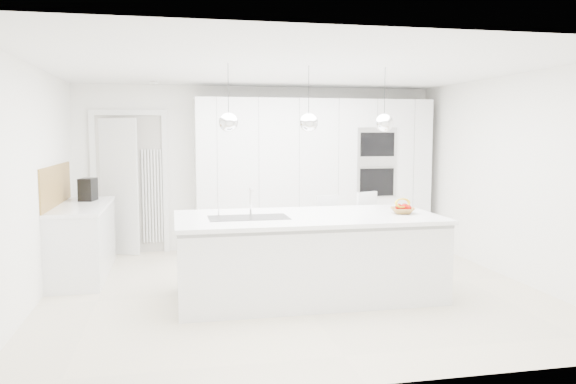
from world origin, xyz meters
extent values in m
plane|color=beige|center=(0.00, 0.00, 0.00)|extent=(5.50, 5.50, 0.00)
plane|color=white|center=(0.00, 2.50, 1.25)|extent=(5.50, 0.00, 5.50)
plane|color=white|center=(-2.75, 0.00, 1.25)|extent=(0.00, 5.00, 5.00)
plane|color=white|center=(0.00, 0.00, 2.50)|extent=(5.50, 5.50, 0.00)
cube|color=white|center=(0.80, 2.20, 1.15)|extent=(3.60, 0.60, 2.30)
cube|color=white|center=(-2.20, 2.42, 1.00)|extent=(0.76, 0.38, 2.00)
cube|color=white|center=(-2.45, 1.20, 0.43)|extent=(0.60, 1.80, 0.86)
cube|color=white|center=(-2.45, 1.20, 0.88)|extent=(0.62, 1.82, 0.04)
cube|color=#A57F40|center=(-2.74, 1.20, 1.15)|extent=(0.02, 1.80, 0.50)
cube|color=white|center=(0.10, -0.30, 0.43)|extent=(2.80, 1.20, 0.86)
cube|color=white|center=(0.10, -0.25, 0.88)|extent=(2.84, 1.40, 0.04)
cylinder|color=white|center=(-0.50, -0.10, 1.05)|extent=(0.02, 0.02, 0.30)
sphere|color=white|center=(-0.75, -0.30, 1.90)|extent=(0.20, 0.20, 0.20)
sphere|color=white|center=(0.10, -0.30, 1.90)|extent=(0.20, 0.20, 0.20)
sphere|color=white|center=(0.95, -0.30, 1.90)|extent=(0.20, 0.20, 0.20)
imported|color=#A57F40|center=(1.17, -0.34, 0.93)|extent=(0.33, 0.33, 0.07)
cube|color=black|center=(-2.43, 1.63, 1.05)|extent=(0.23, 0.31, 0.30)
sphere|color=#B60905|center=(1.19, -0.35, 0.97)|extent=(0.08, 0.08, 0.08)
sphere|color=#B60905|center=(1.14, -0.29, 0.97)|extent=(0.08, 0.08, 0.08)
sphere|color=#B60905|center=(1.23, -0.36, 0.96)|extent=(0.07, 0.07, 0.07)
torus|color=yellow|center=(1.16, -0.36, 1.02)|extent=(0.25, 0.18, 0.22)
camera|label=1|loc=(-1.33, -6.13, 1.79)|focal=35.00mm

